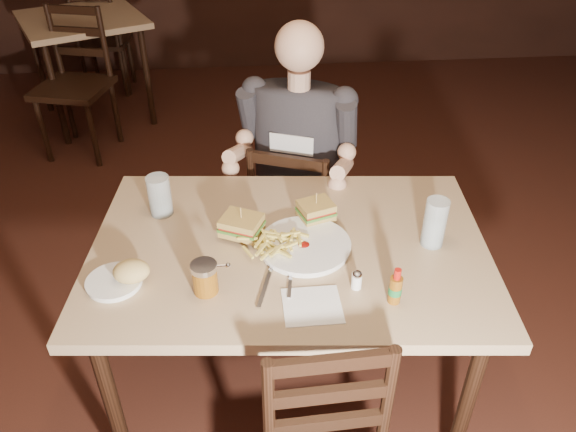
{
  "coord_description": "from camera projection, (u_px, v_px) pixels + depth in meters",
  "views": [
    {
      "loc": [
        -0.37,
        -1.65,
        1.91
      ],
      "look_at": [
        -0.23,
        -0.16,
        0.85
      ],
      "focal_mm": 35.0,
      "sensor_mm": 36.0,
      "label": 1
    }
  ],
  "objects": [
    {
      "name": "bg_chair_near",
      "position": [
        73.0,
        87.0,
        3.68
      ],
      "size": [
        0.54,
        0.57,
        0.94
      ],
      "primitive_type": null,
      "rotation": [
        0.0,
        0.0,
        -0.26
      ],
      "color": "black",
      "rests_on": "ground"
    },
    {
      "name": "ketchup_dollop",
      "position": [
        304.0,
        245.0,
        1.8
      ],
      "size": [
        0.04,
        0.04,
        0.01
      ],
      "primitive_type": "ellipsoid",
      "rotation": [
        0.0,
        0.0,
        -0.09
      ],
      "color": "maroon",
      "rests_on": "dinner_plate"
    },
    {
      "name": "sandwich_left",
      "position": [
        241.0,
        220.0,
        1.83
      ],
      "size": [
        0.16,
        0.15,
        0.11
      ],
      "primitive_type": null,
      "rotation": [
        0.0,
        0.0,
        -0.44
      ],
      "color": "tan",
      "rests_on": "dinner_plate"
    },
    {
      "name": "side_plate",
      "position": [
        114.0,
        283.0,
        1.68
      ],
      "size": [
        0.18,
        0.18,
        0.01
      ],
      "primitive_type": "cylinder",
      "rotation": [
        0.0,
        0.0,
        -0.09
      ],
      "color": "white",
      "rests_on": "main_table"
    },
    {
      "name": "syrup_dispenser",
      "position": [
        205.0,
        278.0,
        1.63
      ],
      "size": [
        0.08,
        0.08,
        0.1
      ],
      "primitive_type": null,
      "rotation": [
        0.0,
        0.0,
        -0.09
      ],
      "color": "brown",
      "rests_on": "main_table"
    },
    {
      "name": "main_table",
      "position": [
        289.0,
        262.0,
        1.88
      ],
      "size": [
        1.36,
        0.97,
        0.77
      ],
      "rotation": [
        0.0,
        0.0,
        -0.09
      ],
      "color": "tan",
      "rests_on": "ground"
    },
    {
      "name": "fork",
      "position": [
        290.0,
        281.0,
        1.68
      ],
      "size": [
        0.03,
        0.14,
        0.0
      ],
      "primitive_type": "cube",
      "rotation": [
        0.0,
        0.0,
        -0.15
      ],
      "color": "silver",
      "rests_on": "napkin"
    },
    {
      "name": "bg_chair_far",
      "position": [
        104.0,
        41.0,
        4.6
      ],
      "size": [
        0.41,
        0.44,
        0.83
      ],
      "primitive_type": null,
      "rotation": [
        0.0,
        0.0,
        3.08
      ],
      "color": "black",
      "rests_on": "ground"
    },
    {
      "name": "diner",
      "position": [
        296.0,
        133.0,
        2.28
      ],
      "size": [
        0.62,
        0.55,
        0.88
      ],
      "primitive_type": null,
      "rotation": [
        0.0,
        0.0,
        -0.37
      ],
      "color": "#28272C",
      "rests_on": "chair_far"
    },
    {
      "name": "room_shell",
      "position": [
        361.0,
        30.0,
        1.66
      ],
      "size": [
        7.0,
        7.0,
        7.0
      ],
      "color": "black",
      "rests_on": "ground"
    },
    {
      "name": "glass_left",
      "position": [
        160.0,
        196.0,
        1.94
      ],
      "size": [
        0.09,
        0.09,
        0.15
      ],
      "primitive_type": "cylinder",
      "rotation": [
        0.0,
        0.0,
        -0.09
      ],
      "color": "silver",
      "rests_on": "main_table"
    },
    {
      "name": "napkin",
      "position": [
        312.0,
        306.0,
        1.61
      ],
      "size": [
        0.17,
        0.16,
        0.0
      ],
      "primitive_type": "cube",
      "rotation": [
        0.0,
        0.0,
        0.01
      ],
      "color": "white",
      "rests_on": "main_table"
    },
    {
      "name": "hot_sauce",
      "position": [
        396.0,
        286.0,
        1.59
      ],
      "size": [
        0.04,
        0.04,
        0.12
      ],
      "primitive_type": null,
      "rotation": [
        0.0,
        0.0,
        -0.09
      ],
      "color": "brown",
      "rests_on": "main_table"
    },
    {
      "name": "dinner_plate",
      "position": [
        305.0,
        246.0,
        1.82
      ],
      "size": [
        0.32,
        0.32,
        0.02
      ],
      "primitive_type": "cylinder",
      "rotation": [
        0.0,
        0.0,
        -0.09
      ],
      "color": "white",
      "rests_on": "main_table"
    },
    {
      "name": "knife",
      "position": [
        266.0,
        285.0,
        1.67
      ],
      "size": [
        0.06,
        0.19,
        0.0
      ],
      "primitive_type": "cube",
      "rotation": [
        0.0,
        0.0,
        -0.27
      ],
      "color": "silver",
      "rests_on": "napkin"
    },
    {
      "name": "sandwich_right",
      "position": [
        316.0,
        206.0,
        1.91
      ],
      "size": [
        0.14,
        0.12,
        0.1
      ],
      "primitive_type": null,
      "rotation": [
        0.0,
        0.0,
        0.33
      ],
      "color": "tan",
      "rests_on": "dinner_plate"
    },
    {
      "name": "fries_pile",
      "position": [
        274.0,
        242.0,
        1.79
      ],
      "size": [
        0.26,
        0.19,
        0.04
      ],
      "primitive_type": null,
      "rotation": [
        0.0,
        0.0,
        -0.09
      ],
      "color": "#E2CD58",
      "rests_on": "dinner_plate"
    },
    {
      "name": "bg_table",
      "position": [
        83.0,
        29.0,
        4.0
      ],
      "size": [
        1.06,
        1.06,
        0.77
      ],
      "rotation": [
        0.0,
        0.0,
        0.43
      ],
      "color": "tan",
      "rests_on": "ground"
    },
    {
      "name": "salt_shaker",
      "position": [
        357.0,
        280.0,
        1.66
      ],
      "size": [
        0.03,
        0.03,
        0.06
      ],
      "primitive_type": null,
      "rotation": [
        0.0,
        0.0,
        -0.09
      ],
      "color": "white",
      "rests_on": "main_table"
    },
    {
      "name": "glass_right",
      "position": [
        435.0,
        223.0,
        1.8
      ],
      "size": [
        0.08,
        0.08,
        0.17
      ],
      "primitive_type": "cylinder",
      "rotation": [
        0.0,
        0.0,
        -0.09
      ],
      "color": "silver",
      "rests_on": "main_table"
    },
    {
      "name": "chair_far",
      "position": [
        298.0,
        217.0,
        2.58
      ],
      "size": [
        0.51,
        0.53,
        0.83
      ],
      "primitive_type": null,
      "rotation": [
        0.0,
        0.0,
        2.77
      ],
      "color": "black",
      "rests_on": "ground"
    },
    {
      "name": "bread_roll",
      "position": [
        131.0,
        271.0,
        1.66
      ],
      "size": [
        0.12,
        0.1,
        0.06
      ],
      "primitive_type": "ellipsoid",
      "rotation": [
        0.0,
        0.0,
        -0.09
      ],
      "color": "tan",
      "rests_on": "side_plate"
    }
  ]
}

